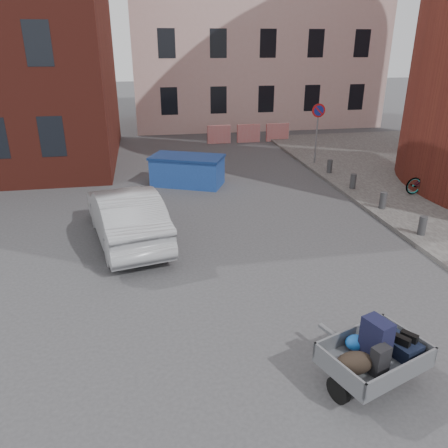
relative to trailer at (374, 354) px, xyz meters
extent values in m
plane|color=#38383A|center=(-1.72, 3.95, -0.61)|extent=(120.00, 120.00, 0.00)
cube|color=#CEA79E|center=(4.28, 25.95, 6.39)|extent=(16.00, 8.00, 14.00)
cylinder|color=gray|center=(4.28, 13.45, 0.81)|extent=(0.07, 0.07, 2.60)
cylinder|color=red|center=(4.28, 13.43, 1.86)|extent=(0.60, 0.03, 0.60)
cylinder|color=navy|center=(4.28, 13.41, 1.86)|extent=(0.44, 0.03, 0.44)
cylinder|color=#3A3A3D|center=(4.28, 5.15, -0.21)|extent=(0.22, 0.22, 0.55)
cylinder|color=#3A3A3D|center=(4.28, 7.35, -0.21)|extent=(0.22, 0.22, 0.55)
cylinder|color=#3A3A3D|center=(4.28, 9.55, -0.21)|extent=(0.22, 0.22, 0.55)
cylinder|color=#3A3A3D|center=(4.28, 11.75, -0.21)|extent=(0.22, 0.22, 0.55)
cube|color=red|center=(0.78, 18.95, -0.11)|extent=(1.30, 0.18, 1.00)
cube|color=red|center=(2.48, 18.95, -0.11)|extent=(1.30, 0.18, 1.00)
cube|color=red|center=(4.18, 18.95, -0.11)|extent=(1.30, 0.18, 1.00)
cylinder|color=black|center=(-0.67, -0.24, -0.39)|extent=(0.24, 0.45, 0.44)
cylinder|color=black|center=(0.69, 0.25, -0.39)|extent=(0.24, 0.45, 0.44)
cube|color=slate|center=(0.01, 0.00, -0.15)|extent=(1.88, 1.58, 0.08)
cube|color=slate|center=(-0.72, -0.26, 0.03)|extent=(0.41, 1.05, 0.28)
cube|color=slate|center=(0.74, 0.27, 0.03)|extent=(0.41, 1.05, 0.28)
cube|color=slate|center=(-0.17, 0.50, 0.03)|extent=(1.52, 0.58, 0.28)
cube|color=slate|center=(0.19, -0.49, 0.03)|extent=(1.52, 0.58, 0.28)
cube|color=slate|center=(-0.30, 0.85, -0.21)|extent=(0.31, 0.69, 0.06)
cube|color=#161836|center=(0.04, 0.07, 0.24)|extent=(0.44, 0.53, 0.70)
cube|color=black|center=(0.51, 0.08, 0.02)|extent=(0.58, 0.70, 0.25)
ellipsoid|color=black|center=(-0.44, -0.21, 0.07)|extent=(0.69, 0.54, 0.36)
cube|color=black|center=(-0.07, -0.29, 0.13)|extent=(0.32, 0.26, 0.48)
ellipsoid|color=blue|center=(-0.16, 0.32, 0.01)|extent=(0.44, 0.41, 0.24)
cube|color=black|center=(0.46, 0.01, 0.21)|extent=(0.24, 0.28, 0.13)
cube|color=black|center=(0.63, 0.07, 0.21)|extent=(0.24, 0.28, 0.13)
cube|color=#1F4396|center=(-1.77, 11.51, -0.07)|extent=(3.00, 2.33, 1.07)
cube|color=navy|center=(-1.77, 11.51, 0.51)|extent=(3.12, 2.44, 0.09)
imported|color=#9C9FA3|center=(-4.01, 6.55, 0.16)|extent=(2.57, 4.89, 1.53)
imported|color=black|center=(6.72, 8.54, 0.00)|extent=(1.91, 0.80, 0.98)
camera|label=1|loc=(-3.38, -5.11, 4.59)|focal=35.00mm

